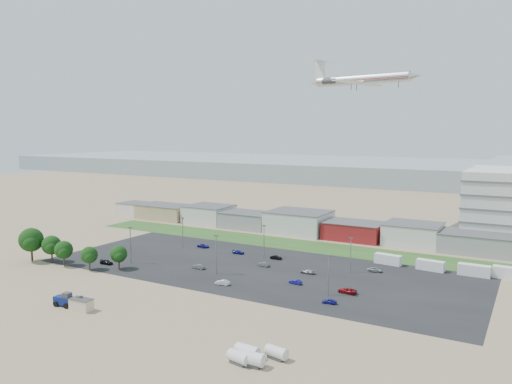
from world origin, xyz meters
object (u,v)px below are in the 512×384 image
Objects in this scene: portable_shed at (81,305)px; parked_car_10 at (107,262)px; parked_car_1 at (295,282)px; tree_far_left at (31,242)px; parked_car_2 at (329,301)px; parked_car_13 at (222,282)px; parked_car_4 at (199,267)px; airliner at (362,80)px; parked_car_12 at (307,272)px; parked_car_8 at (375,269)px; parked_car_7 at (264,264)px; parked_car_0 at (347,291)px; storage_tank_nw at (247,351)px; parked_car_6 at (238,252)px; box_trailer_a at (388,259)px; parked_car_11 at (276,257)px; parked_car_9 at (203,246)px; telehandler at (64,299)px.

portable_shed is 1.22× the size of parked_car_10.
portable_shed is at bearing -31.81° from parked_car_1.
tree_far_left is 3.49× the size of parked_car_2.
parked_car_2 is 28.17m from parked_car_13.
parked_car_4 is at bearing -130.25° from parked_car_13.
airliner reaches higher than parked_car_12.
parked_car_1 is 0.90× the size of parked_car_13.
parked_car_8 is 75.86m from parked_car_10.
airliner is at bearing -176.00° from parked_car_7.
parked_car_4 is (-29.40, -0.59, 0.06)m from parked_car_1.
parked_car_7 is at bearing 24.85° from tree_far_left.
parked_car_0 is 30.61m from parked_car_7.
tree_far_left is (-87.53, 23.28, 4.36)m from storage_tank_nw.
parked_car_1 is at bearing -128.63° from parked_car_6.
parked_car_11 is (-30.50, -11.10, -0.84)m from box_trailer_a.
parked_car_2 is (23.36, -91.03, -57.59)m from airliner.
parked_car_7 is 0.91× the size of parked_car_12.
parked_car_7 reaches higher than parked_car_9.
parked_car_12 is at bearing -166.31° from parked_car_1.
parked_car_9 is at bearing -24.24° from parked_car_10.
parked_car_0 is at bearing 90.60° from parked_car_4.
parked_car_7 is (22.10, 50.09, -0.99)m from telehandler.
parked_car_0 is at bearing 177.03° from parked_car_8.
parked_car_7 is 0.86× the size of parked_car_9.
tree_far_left is at bearing -74.77° from parked_car_0.
telehandler is 34.87m from parked_car_10.
parked_car_2 is at bearing -115.34° from parked_car_9.
parked_car_11 is at bearing -141.74° from parked_car_2.
parked_car_6 is 43.02m from parked_car_8.
parked_car_9 reaches higher than parked_car_6.
parked_car_2 is at bearing -66.09° from airliner.
telehandler is 59.61m from parked_car_6.
tree_far_left is 68.58m from parked_car_7.
telehandler reaches higher than parked_car_11.
parked_car_1 is at bearing 13.27° from tree_far_left.
storage_tank_nw is at bearing -151.65° from parked_car_6.
parked_car_6 is at bearing -111.01° from parked_car_0.
parked_car_6 is at bearing -130.96° from parked_car_2.
parked_car_6 is (-39.43, 60.98, -0.69)m from storage_tank_nw.
parked_car_8 is (43.00, 1.19, 0.09)m from parked_car_6.
storage_tank_nw is (47.57, -1.94, -0.32)m from telehandler.
parked_car_7 is 0.86× the size of parked_car_10.
parked_car_7 reaches higher than parked_car_6.
box_trailer_a is 9.79m from parked_car_8.
parked_car_13 is (13.89, -9.00, -0.00)m from parked_car_4.
parked_car_12 is (27.68, -9.50, 0.01)m from parked_car_6.
telehandler is at bearing 138.02° from parked_car_8.
storage_tank_nw is at bearing 12.59° from parked_car_12.
parked_car_10 is at bearing 124.35° from portable_shed.
parked_car_6 is at bearing 76.18° from telehandler.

